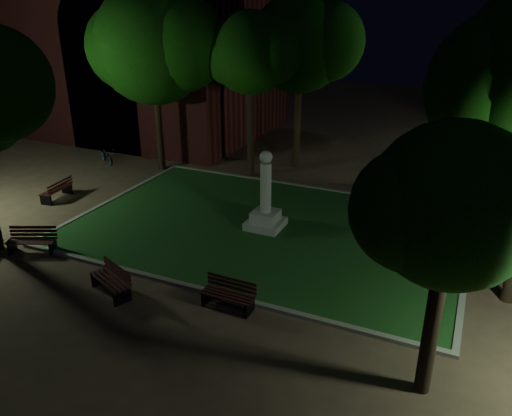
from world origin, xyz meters
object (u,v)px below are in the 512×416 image
at_px(monument, 266,207).
at_px(bicycle, 107,155).
at_px(bench_left_side, 57,190).
at_px(bench_west_near, 32,241).
at_px(bench_far_side, 384,181).
at_px(bench_near_right, 229,295).
at_px(bench_near_left, 112,281).

bearing_deg(monument, bicycle, 159.82).
xyz_separation_m(bench_left_side, bicycle, (-1.54, 5.28, 0.00)).
height_order(bench_west_near, bench_far_side, bench_west_near).
relative_size(monument, bench_left_side, 1.82).
bearing_deg(bench_left_side, bench_far_side, 113.37).
distance_m(bench_near_right, bench_left_side, 12.04).
relative_size(bench_near_left, bench_west_near, 0.99).
bearing_deg(bench_far_side, monument, 76.53).
height_order(bench_near_left, bench_left_side, bench_left_side).
relative_size(monument, bicycle, 1.90).
bearing_deg(bicycle, bench_near_right, -96.81).
distance_m(monument, bench_west_near, 8.81).
xyz_separation_m(monument, bench_left_side, (-10.00, -1.04, -0.52)).
height_order(bench_left_side, bicycle, bench_left_side).
relative_size(bench_near_left, bicycle, 1.06).
bearing_deg(bench_near_left, monument, 91.72).
bearing_deg(monument, bench_west_near, -142.90).
distance_m(bench_left_side, bench_far_side, 15.51).
distance_m(bench_west_near, bench_far_side, 15.94).
height_order(bench_left_side, bench_far_side, bench_left_side).
xyz_separation_m(bench_near_right, bench_west_near, (-8.19, 0.21, 0.01)).
bearing_deg(bench_far_side, bench_near_left, 78.90).
bearing_deg(bench_left_side, monument, 89.18).
height_order(monument, bench_west_near, monument).
bearing_deg(bench_near_right, bench_near_left, -166.71).
xyz_separation_m(bench_west_near, bench_left_side, (-2.99, 4.27, -0.00)).
distance_m(bench_left_side, bicycle, 5.50).
distance_m(bench_near_left, bench_west_near, 4.59).
relative_size(bench_near_left, bench_left_side, 1.02).
xyz_separation_m(bench_west_near, bench_far_side, (10.43, 12.05, -0.09)).
bearing_deg(bench_far_side, bench_west_near, 62.50).
relative_size(bench_west_near, bicycle, 1.08).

